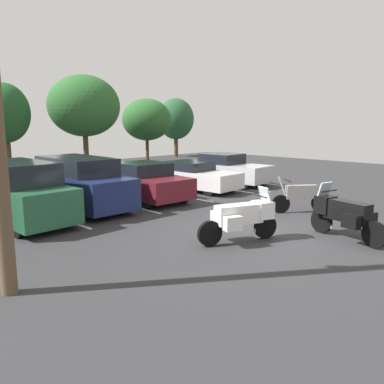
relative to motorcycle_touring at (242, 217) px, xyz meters
The scene contains 14 objects.
ground 1.28m from the motorcycle_touring, ahead, with size 44.00×44.00×0.10m, color #2D2D30.
motorcycle_touring is the anchor object (origin of this frame).
motorcycle_second 4.22m from the motorcycle_touring, ahead, with size 1.72×1.39×1.28m.
motorcycle_third 2.79m from the motorcycle_touring, 40.59° to the right, with size 1.04×2.29×1.48m.
parking_stripes 6.42m from the motorcycle_touring, 96.82° to the left, with size 19.39×4.81×0.01m.
car_green 6.95m from the motorcycle_touring, 118.04° to the left, with size 1.91×4.32×1.92m.
car_navy 6.74m from the motorcycle_touring, 97.50° to the left, with size 1.93×4.83×1.88m.
car_maroon 6.55m from the motorcycle_touring, 74.23° to the left, with size 2.26×4.40×1.52m.
car_white 8.19m from the motorcycle_touring, 52.84° to the left, with size 1.99×4.40×1.32m.
car_silver 9.93m from the motorcycle_touring, 41.60° to the left, with size 2.10×4.45×1.54m.
tree_far_right 18.11m from the motorcycle_touring, 72.14° to the left, with size 4.59×4.59×6.13m.
tree_center_right 18.37m from the motorcycle_touring, 87.15° to the left, with size 2.90×2.90×5.41m.
tree_left 20.50m from the motorcycle_touring, 57.78° to the left, with size 3.69×3.69×4.87m.
tree_right 26.42m from the motorcycle_touring, 50.46° to the left, with size 3.29×3.29×5.28m.
Camera 1 is at (-9.09, -6.00, 3.12)m, focal length 36.48 mm.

